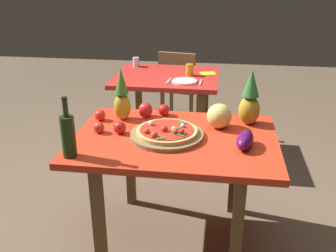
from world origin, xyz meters
name	(u,v)px	position (x,y,z in m)	size (l,w,h in m)	color
ground_plane	(174,238)	(0.00, 0.00, 0.00)	(10.00, 10.00, 0.00)	brown
display_table	(175,151)	(0.00, 0.00, 0.66)	(1.21, 0.86, 0.75)	brown
background_table	(167,87)	(-0.25, 1.36, 0.64)	(0.95, 0.80, 0.75)	brown
dining_chair	(179,84)	(-0.20, 1.98, 0.48)	(0.46, 0.46, 0.85)	olive
pizza_board	(167,135)	(-0.05, -0.01, 0.76)	(0.44, 0.44, 0.03)	olive
pizza	(167,131)	(-0.05, -0.02, 0.79)	(0.36, 0.36, 0.06)	#E4AA5E
wine_bottle	(68,135)	(-0.53, -0.33, 0.87)	(0.08, 0.08, 0.33)	black
pineapple_left	(250,100)	(0.44, 0.27, 0.91)	(0.13, 0.13, 0.36)	#AF8C23
pineapple_right	(122,97)	(-0.38, 0.23, 0.90)	(0.11, 0.11, 0.35)	#B19626
melon	(219,116)	(0.25, 0.18, 0.83)	(0.16, 0.16, 0.16)	#F0CB64
bell_pepper	(145,110)	(-0.24, 0.30, 0.80)	(0.09, 0.09, 0.10)	red
eggplant	(245,140)	(0.40, -0.09, 0.79)	(0.20, 0.09, 0.09)	#4F0F4E
tomato_at_corner	(100,115)	(-0.52, 0.19, 0.79)	(0.07, 0.07, 0.07)	red
tomato_beside_pepper	(120,128)	(-0.34, 0.00, 0.79)	(0.08, 0.08, 0.08)	red
tomato_by_bottle	(164,110)	(-0.12, 0.34, 0.79)	(0.08, 0.08, 0.08)	red
tomato_near_board	(99,128)	(-0.47, -0.01, 0.78)	(0.07, 0.07, 0.07)	red
drinking_glass_juice	(189,70)	(-0.04, 1.38, 0.80)	(0.07, 0.07, 0.11)	orange
drinking_glass_water	(136,62)	(-0.60, 1.65, 0.80)	(0.06, 0.06, 0.09)	silver
dinner_plate	(184,81)	(-0.06, 1.16, 0.76)	(0.22, 0.22, 0.02)	white
fork_utensil	(169,81)	(-0.20, 1.16, 0.75)	(0.02, 0.18, 0.01)	silver
knife_utensil	(201,82)	(0.08, 1.16, 0.75)	(0.02, 0.18, 0.01)	silver
napkin_folded	(208,73)	(0.13, 1.46, 0.75)	(0.14, 0.12, 0.01)	yellow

